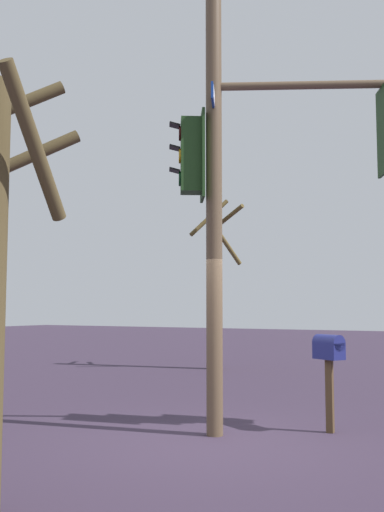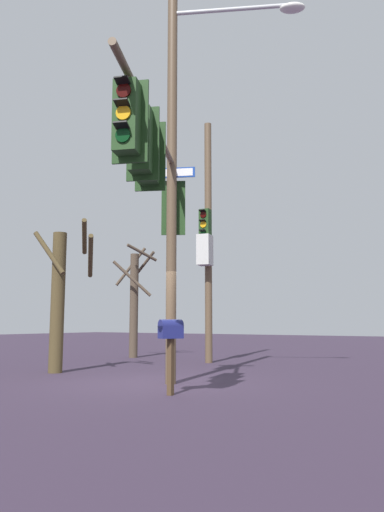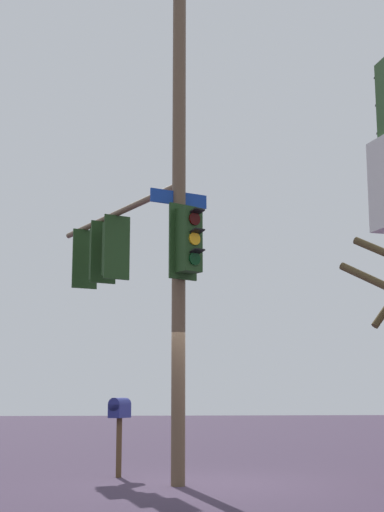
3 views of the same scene
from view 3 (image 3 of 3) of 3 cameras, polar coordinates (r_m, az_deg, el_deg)
The scene contains 3 objects.
ground_plane at distance 13.13m, azimuth 0.91°, elevation -16.80°, with size 80.00×80.00×0.00m, color #36293B.
main_signal_pole_assembly at distance 14.26m, azimuth -4.10°, elevation 2.94°, with size 3.45×6.14×9.35m.
mailbox at distance 14.14m, azimuth -5.48°, elevation -11.79°, with size 0.42×0.50×1.41m.
Camera 3 is at (-1.33, -12.98, 1.48)m, focal length 53.15 mm.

